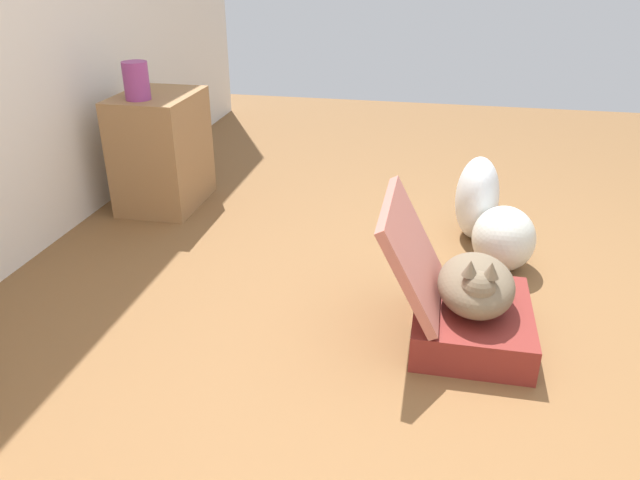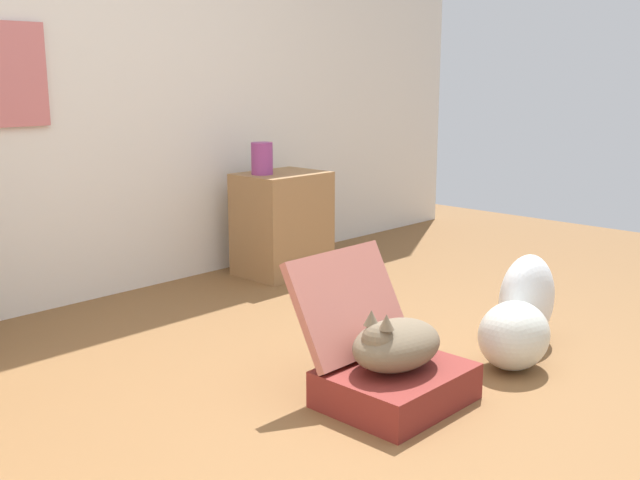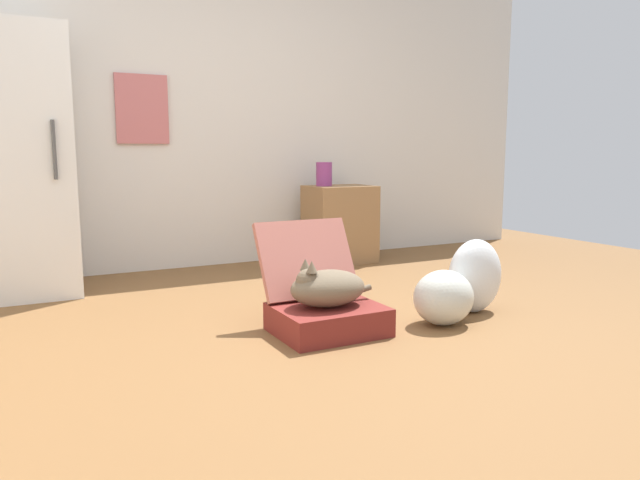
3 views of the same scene
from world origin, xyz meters
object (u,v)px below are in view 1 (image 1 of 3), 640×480
(plastic_bag_white, at_px, (502,238))
(plastic_bag_clear, at_px, (477,198))
(side_table, at_px, (162,151))
(cat, at_px, (476,285))
(vase_tall, at_px, (136,81))
(suitcase_base, at_px, (471,322))

(plastic_bag_white, height_order, plastic_bag_clear, plastic_bag_clear)
(plastic_bag_white, distance_m, side_table, 1.90)
(cat, distance_m, plastic_bag_white, 0.65)
(vase_tall, bearing_deg, suitcase_base, -117.39)
(side_table, bearing_deg, vase_tall, 167.17)
(plastic_bag_white, distance_m, vase_tall, 1.98)
(plastic_bag_white, xyz_separation_m, plastic_bag_clear, (0.32, 0.11, 0.06))
(side_table, distance_m, vase_tall, 0.43)
(plastic_bag_clear, xyz_separation_m, vase_tall, (-0.03, 1.76, 0.52))
(cat, bearing_deg, suitcase_base, -2.13)
(suitcase_base, height_order, side_table, side_table)
(suitcase_base, bearing_deg, vase_tall, 62.61)
(cat, distance_m, plastic_bag_clear, 0.94)
(plastic_bag_white, xyz_separation_m, side_table, (0.42, 1.85, 0.17))
(cat, bearing_deg, plastic_bag_white, -13.08)
(cat, height_order, vase_tall, vase_tall)
(plastic_bag_clear, height_order, vase_tall, vase_tall)
(suitcase_base, bearing_deg, plastic_bag_clear, -1.98)
(plastic_bag_white, bearing_deg, side_table, 77.28)
(suitcase_base, bearing_deg, cat, 177.87)
(suitcase_base, relative_size, plastic_bag_white, 1.57)
(plastic_bag_white, distance_m, plastic_bag_clear, 0.34)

